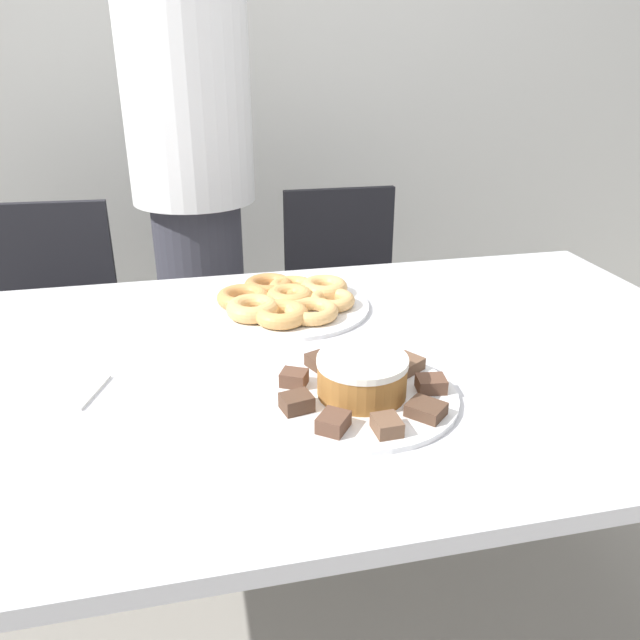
{
  "coord_description": "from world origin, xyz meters",
  "views": [
    {
      "loc": [
        -0.22,
        -1.08,
        1.32
      ],
      "look_at": [
        0.02,
        0.04,
        0.82
      ],
      "focal_mm": 35.0,
      "sensor_mm": 36.0,
      "label": 1
    }
  ],
  "objects_px": {
    "office_chair_right": "(347,326)",
    "plate_donuts": "(289,307)",
    "person_standing": "(194,185)",
    "office_chair_left": "(54,353)",
    "napkin": "(58,390)",
    "plate_cake": "(361,396)",
    "frosted_cake": "(362,376)"
  },
  "relations": [
    {
      "from": "office_chair_right",
      "to": "plate_donuts",
      "type": "relative_size",
      "value": 2.34
    },
    {
      "from": "person_standing",
      "to": "office_chair_left",
      "type": "distance_m",
      "value": 0.71
    },
    {
      "from": "person_standing",
      "to": "napkin",
      "type": "xyz_separation_m",
      "value": [
        -0.29,
        -1.03,
        -0.15
      ]
    },
    {
      "from": "person_standing",
      "to": "plate_cake",
      "type": "distance_m",
      "value": 1.2
    },
    {
      "from": "frosted_cake",
      "to": "office_chair_left",
      "type": "bearing_deg",
      "value": 124.56
    },
    {
      "from": "frosted_cake",
      "to": "office_chair_right",
      "type": "bearing_deg",
      "value": 76.16
    },
    {
      "from": "frosted_cake",
      "to": "plate_cake",
      "type": "bearing_deg",
      "value": -104.04
    },
    {
      "from": "office_chair_right",
      "to": "person_standing",
      "type": "bearing_deg",
      "value": 168.01
    },
    {
      "from": "office_chair_left",
      "to": "office_chair_right",
      "type": "xyz_separation_m",
      "value": [
        0.99,
        0.0,
        0.0
      ]
    },
    {
      "from": "plate_donuts",
      "to": "plate_cake",
      "type": "bearing_deg",
      "value": -83.06
    },
    {
      "from": "office_chair_left",
      "to": "office_chair_right",
      "type": "bearing_deg",
      "value": 3.8
    },
    {
      "from": "person_standing",
      "to": "napkin",
      "type": "relative_size",
      "value": 9.84
    },
    {
      "from": "person_standing",
      "to": "napkin",
      "type": "distance_m",
      "value": 1.08
    },
    {
      "from": "office_chair_right",
      "to": "napkin",
      "type": "xyz_separation_m",
      "value": [
        -0.78,
        -0.91,
        0.35
      ]
    },
    {
      "from": "person_standing",
      "to": "office_chair_left",
      "type": "height_order",
      "value": "person_standing"
    },
    {
      "from": "person_standing",
      "to": "plate_donuts",
      "type": "height_order",
      "value": "person_standing"
    },
    {
      "from": "frosted_cake",
      "to": "napkin",
      "type": "relative_size",
      "value": 0.89
    },
    {
      "from": "office_chair_right",
      "to": "office_chair_left",
      "type": "bearing_deg",
      "value": -179.07
    },
    {
      "from": "office_chair_left",
      "to": "plate_donuts",
      "type": "bearing_deg",
      "value": -38.97
    },
    {
      "from": "office_chair_right",
      "to": "napkin",
      "type": "bearing_deg",
      "value": -129.61
    },
    {
      "from": "plate_cake",
      "to": "frosted_cake",
      "type": "xyz_separation_m",
      "value": [
        0.0,
        0.0,
        0.04
      ]
    },
    {
      "from": "plate_cake",
      "to": "napkin",
      "type": "bearing_deg",
      "value": 164.88
    },
    {
      "from": "frosted_cake",
      "to": "napkin",
      "type": "distance_m",
      "value": 0.54
    },
    {
      "from": "plate_donuts",
      "to": "frosted_cake",
      "type": "height_order",
      "value": "frosted_cake"
    },
    {
      "from": "office_chair_left",
      "to": "plate_cake",
      "type": "relative_size",
      "value": 2.59
    },
    {
      "from": "plate_donuts",
      "to": "person_standing",
      "type": "bearing_deg",
      "value": 103.96
    },
    {
      "from": "office_chair_right",
      "to": "plate_donuts",
      "type": "distance_m",
      "value": 0.78
    },
    {
      "from": "person_standing",
      "to": "office_chair_right",
      "type": "bearing_deg",
      "value": -12.91
    },
    {
      "from": "office_chair_left",
      "to": "office_chair_right",
      "type": "height_order",
      "value": "same"
    },
    {
      "from": "plate_cake",
      "to": "plate_donuts",
      "type": "bearing_deg",
      "value": 96.94
    },
    {
      "from": "office_chair_left",
      "to": "frosted_cake",
      "type": "bearing_deg",
      "value": -51.65
    },
    {
      "from": "napkin",
      "to": "office_chair_left",
      "type": "bearing_deg",
      "value": 102.64
    }
  ]
}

